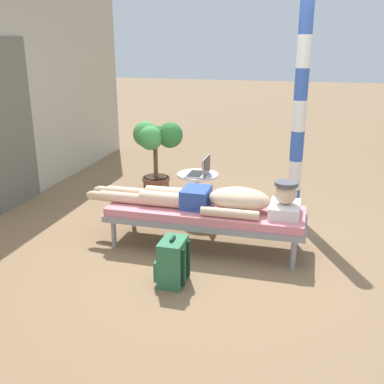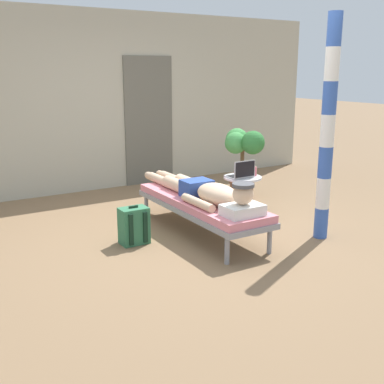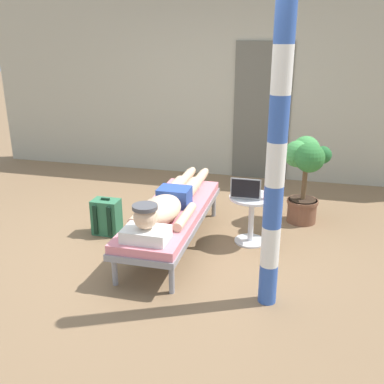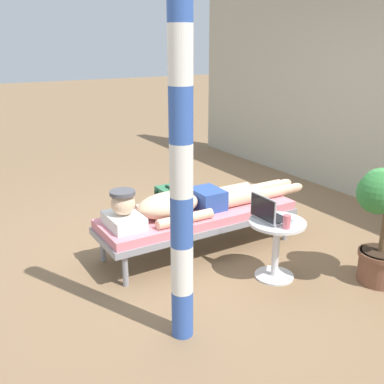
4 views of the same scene
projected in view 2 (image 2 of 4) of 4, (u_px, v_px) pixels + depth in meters
name	position (u px, v px, depth m)	size (l,w,h in m)	color
ground_plane	(190.00, 235.00, 5.44)	(40.00, 40.00, 0.00)	#846647
house_wall_back	(109.00, 101.00, 7.39)	(7.60, 0.20, 2.70)	#B2AD99
house_door_panel	(149.00, 121.00, 7.70)	(0.84, 0.03, 2.04)	#625F54
lounge_chair	(201.00, 204.00, 5.41)	(0.63, 1.97, 0.42)	gray
person_reclining	(206.00, 191.00, 5.28)	(0.53, 2.17, 0.33)	white
side_table	(242.00, 189.00, 6.04)	(0.48, 0.48, 0.52)	silver
laptop	(241.00, 173.00, 5.91)	(0.31, 0.24, 0.23)	#A5A8AD
drink_glass	(254.00, 171.00, 6.02)	(0.06, 0.06, 0.12)	#D86672
backpack	(134.00, 226.00, 5.13)	(0.30, 0.26, 0.42)	#33724C
potted_plant	(242.00, 154.00, 6.79)	(0.54, 0.64, 1.02)	brown
porch_post	(327.00, 131.00, 5.07)	(0.15, 0.15, 2.40)	#3359B2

